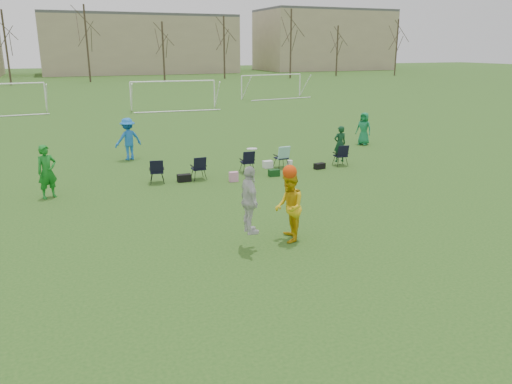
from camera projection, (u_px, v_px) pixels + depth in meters
name	position (u px, v px, depth m)	size (l,w,h in m)	color
ground	(297.00, 244.00, 13.90)	(260.00, 260.00, 0.00)	#245119
fielder_green_near	(47.00, 172.00, 17.87)	(0.71, 0.47, 1.95)	#15761F
fielder_blue	(128.00, 139.00, 23.98)	(1.31, 0.75, 2.02)	blue
fielder_green_far	(364.00, 129.00, 27.74)	(0.88, 0.57, 1.79)	#147443
center_contest	(275.00, 204.00, 13.59)	(2.00, 1.30, 2.79)	silver
sideline_setup	(265.00, 160.00, 21.77)	(9.14, 1.95, 1.82)	#0F391E
goal_mid	(173.00, 87.00, 43.26)	(7.40, 0.63, 2.46)	white
goal_right	(272.00, 80.00, 52.93)	(7.35, 1.14, 2.46)	white
tree_line	(90.00, 48.00, 74.67)	(110.28, 3.28, 11.40)	#382B21
building_row	(113.00, 43.00, 100.03)	(126.00, 16.00, 13.00)	tan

